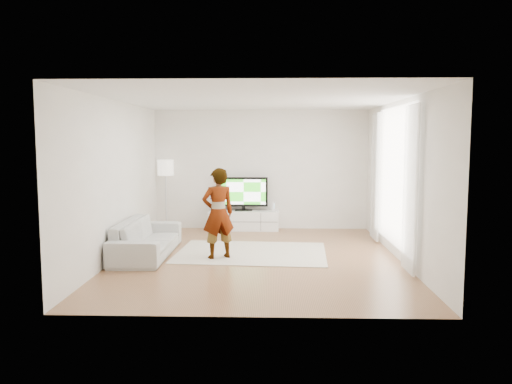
{
  "coord_description": "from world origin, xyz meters",
  "views": [
    {
      "loc": [
        0.24,
        -8.75,
        2.11
      ],
      "look_at": [
        -0.04,
        0.4,
        1.15
      ],
      "focal_mm": 35.0,
      "sensor_mm": 36.0,
      "label": 1
    }
  ],
  "objects_px": {
    "media_console": "(244,220)",
    "television": "(244,193)",
    "floor_lamp": "(166,171)",
    "player": "(218,213)",
    "sofa": "(147,238)",
    "rug": "(251,253)"
  },
  "relations": [
    {
      "from": "rug",
      "to": "player",
      "type": "xyz_separation_m",
      "value": [
        -0.57,
        -0.45,
        0.81
      ]
    },
    {
      "from": "media_console",
      "to": "rug",
      "type": "distance_m",
      "value": 2.41
    },
    {
      "from": "television",
      "to": "floor_lamp",
      "type": "distance_m",
      "value": 1.88
    },
    {
      "from": "television",
      "to": "floor_lamp",
      "type": "bearing_deg",
      "value": -177.06
    },
    {
      "from": "player",
      "to": "media_console",
      "type": "bearing_deg",
      "value": -120.82
    },
    {
      "from": "rug",
      "to": "player",
      "type": "relative_size",
      "value": 1.71
    },
    {
      "from": "media_console",
      "to": "television",
      "type": "distance_m",
      "value": 0.65
    },
    {
      "from": "rug",
      "to": "sofa",
      "type": "relative_size",
      "value": 1.24
    },
    {
      "from": "media_console",
      "to": "sofa",
      "type": "relative_size",
      "value": 0.73
    },
    {
      "from": "media_console",
      "to": "player",
      "type": "distance_m",
      "value": 2.9
    },
    {
      "from": "floor_lamp",
      "to": "player",
      "type": "bearing_deg",
      "value": -61.36
    },
    {
      "from": "rug",
      "to": "player",
      "type": "height_order",
      "value": "player"
    },
    {
      "from": "media_console",
      "to": "television",
      "type": "xyz_separation_m",
      "value": [
        0.0,
        0.03,
        0.65
      ]
    },
    {
      "from": "rug",
      "to": "player",
      "type": "distance_m",
      "value": 1.09
    },
    {
      "from": "player",
      "to": "sofa",
      "type": "relative_size",
      "value": 0.72
    },
    {
      "from": "media_console",
      "to": "floor_lamp",
      "type": "height_order",
      "value": "floor_lamp"
    },
    {
      "from": "rug",
      "to": "floor_lamp",
      "type": "distance_m",
      "value": 3.41
    },
    {
      "from": "rug",
      "to": "sofa",
      "type": "bearing_deg",
      "value": -172.27
    },
    {
      "from": "television",
      "to": "player",
      "type": "relative_size",
      "value": 0.7
    },
    {
      "from": "player",
      "to": "floor_lamp",
      "type": "distance_m",
      "value": 3.2
    },
    {
      "from": "rug",
      "to": "sofa",
      "type": "distance_m",
      "value": 1.94
    },
    {
      "from": "media_console",
      "to": "floor_lamp",
      "type": "relative_size",
      "value": 0.99
    }
  ]
}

